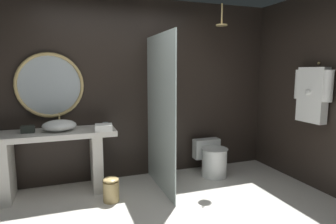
% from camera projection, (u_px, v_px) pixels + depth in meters
% --- Properties ---
extents(back_wall_panel, '(4.80, 0.10, 2.60)m').
position_uv_depth(back_wall_panel, '(125.00, 90.00, 4.20)').
color(back_wall_panel, black).
rests_on(back_wall_panel, ground_plane).
extents(side_wall_right, '(0.10, 2.47, 2.60)m').
position_uv_depth(side_wall_right, '(312.00, 91.00, 3.92)').
color(side_wall_right, black).
rests_on(side_wall_right, ground_plane).
extents(vanity_counter, '(1.57, 0.55, 0.83)m').
position_uv_depth(vanity_counter, '(53.00, 153.00, 3.65)').
color(vanity_counter, silver).
rests_on(vanity_counter, ground_plane).
extents(vessel_sink, '(0.42, 0.34, 0.21)m').
position_uv_depth(vessel_sink, '(59.00, 125.00, 3.62)').
color(vessel_sink, white).
rests_on(vessel_sink, vanity_counter).
extents(tumbler_cup, '(0.08, 0.08, 0.08)m').
position_uv_depth(tumbler_cup, '(105.00, 125.00, 3.78)').
color(tumbler_cup, silver).
rests_on(tumbler_cup, vanity_counter).
extents(tissue_box, '(0.15, 0.10, 0.09)m').
position_uv_depth(tissue_box, '(28.00, 129.00, 3.53)').
color(tissue_box, '#282D28').
rests_on(tissue_box, vanity_counter).
extents(round_wall_mirror, '(0.86, 0.04, 0.86)m').
position_uv_depth(round_wall_mirror, '(50.00, 85.00, 3.77)').
color(round_wall_mirror, tan).
extents(shower_glass_panel, '(0.02, 1.15, 2.05)m').
position_uv_depth(shower_glass_panel, '(160.00, 114.00, 3.77)').
color(shower_glass_panel, silver).
rests_on(shower_glass_panel, ground_plane).
extents(rain_shower_head, '(0.16, 0.16, 0.30)m').
position_uv_depth(rain_shower_head, '(222.00, 23.00, 4.02)').
color(rain_shower_head, tan).
extents(hanging_bathrobe, '(0.20, 0.58, 0.79)m').
position_uv_depth(hanging_bathrobe, '(312.00, 93.00, 3.74)').
color(hanging_bathrobe, tan).
extents(toilet, '(0.42, 0.56, 0.51)m').
position_uv_depth(toilet, '(212.00, 158.00, 4.36)').
color(toilet, white).
rests_on(toilet, ground_plane).
extents(waste_bin, '(0.20, 0.20, 0.30)m').
position_uv_depth(waste_bin, '(111.00, 189.00, 3.50)').
color(waste_bin, tan).
rests_on(waste_bin, ground_plane).
extents(folded_hand_towel, '(0.23, 0.22, 0.08)m').
position_uv_depth(folded_hand_towel, '(104.00, 128.00, 3.65)').
color(folded_hand_towel, white).
rests_on(folded_hand_towel, vanity_counter).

